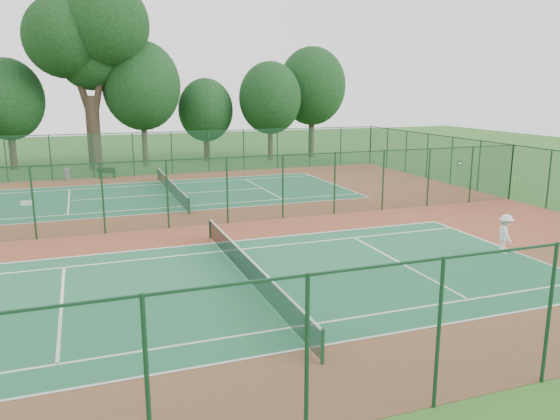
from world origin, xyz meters
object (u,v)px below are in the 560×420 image
object	(u,v)px
trash_bin	(67,174)
bench	(107,173)
big_tree	(88,37)
player_near	(505,234)
kit_bag	(27,203)

from	to	relation	value
trash_bin	bench	bearing A→B (deg)	-0.83
trash_bin	big_tree	bearing A→B (deg)	65.93
player_near	bench	distance (m)	30.62
player_near	kit_bag	distance (m)	26.80
bench	kit_bag	xyz separation A→B (m)	(-5.09, -8.93, -0.32)
bench	player_near	bearing A→B (deg)	-37.74
trash_bin	kit_bag	distance (m)	9.23
big_tree	bench	bearing A→B (deg)	-84.37
trash_bin	big_tree	xyz separation A→B (m)	(2.40, 5.37, 10.64)
trash_bin	big_tree	size ratio (longest dim) A/B	0.06
player_near	big_tree	world-z (taller)	big_tree
kit_bag	big_tree	xyz separation A→B (m)	(4.56, 14.35, 10.97)
kit_bag	big_tree	size ratio (longest dim) A/B	0.04
trash_bin	kit_bag	bearing A→B (deg)	-103.51
bench	kit_bag	distance (m)	10.28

